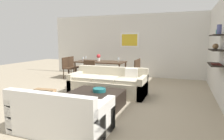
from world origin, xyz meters
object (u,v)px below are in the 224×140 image
object	(u,v)px
loveseat_white	(61,115)
wine_glass_left_near	(83,58)
decorative_bowl	(99,90)
centerpiece_vase	(99,57)
dining_chair_left_far	(73,65)
dining_chair_right_far	(136,68)
dining_chair_left_near	(68,66)
wine_glass_right_far	(118,59)
dining_chair_foot	(91,70)
dining_table	(100,63)
dining_chair_right_near	(133,70)
wine_glass_left_far	(86,58)
sofa_beige	(108,84)
coffee_table	(96,99)

from	to	relation	value
loveseat_white	wine_glass_left_near	world-z (taller)	wine_glass_left_near
decorative_bowl	centerpiece_vase	distance (m)	3.45
loveseat_white	dining_chair_left_far	size ratio (longest dim) A/B	1.88
wine_glass_left_near	dining_chair_right_far	bearing A→B (deg)	8.69
dining_chair_left_near	wine_glass_right_far	world-z (taller)	wine_glass_right_far
loveseat_white	dining_chair_foot	bearing A→B (deg)	108.67
loveseat_white	dining_table	xyz separation A→B (m)	(-1.21, 4.45, 0.39)
dining_chair_right_far	loveseat_white	bearing A→B (deg)	-92.37
loveseat_white	dining_chair_right_near	size ratio (longest dim) A/B	1.88
dining_chair_foot	wine_glass_left_far	distance (m)	1.28
dining_chair_right_near	dining_chair_right_far	xyz separation A→B (m)	(0.00, 0.42, 0.00)
wine_glass_right_far	decorative_bowl	bearing A→B (deg)	-79.32
dining_chair_left_far	wine_glass_left_near	size ratio (longest dim) A/B	5.52
dining_chair_right_far	wine_glass_right_far	size ratio (longest dim) A/B	5.22
loveseat_white	dining_table	size ratio (longest dim) A/B	0.83
dining_chair_foot	wine_glass_left_far	xyz separation A→B (m)	(-0.72, 0.99, 0.36)
dining_chair_right_far	dining_chair_right_near	bearing A→B (deg)	-90.00
sofa_beige	loveseat_white	bearing A→B (deg)	-87.35
decorative_bowl	wine_glass_left_near	distance (m)	3.61
wine_glass_left_far	wine_glass_left_near	world-z (taller)	wine_glass_left_far
wine_glass_right_far	centerpiece_vase	world-z (taller)	centerpiece_vase
dining_chair_foot	dining_chair_right_far	distance (m)	1.77
dining_chair_left_near	dining_table	bearing A→B (deg)	8.51
decorative_bowl	wine_glass_right_far	xyz separation A→B (m)	(-0.60, 3.18, 0.44)
decorative_bowl	dining_chair_foot	distance (m)	2.56
loveseat_white	decorative_bowl	bearing A→B (deg)	85.28
coffee_table	wine_glass_left_near	distance (m)	3.63
coffee_table	dining_chair_left_far	world-z (taller)	dining_chair_left_far
dining_chair_right_near	sofa_beige	bearing A→B (deg)	-100.40
loveseat_white	dining_chair_right_far	bearing A→B (deg)	87.63
dining_table	dining_chair_right_near	world-z (taller)	dining_chair_right_near
loveseat_white	dining_chair_left_near	distance (m)	4.98
dining_chair_right_near	centerpiece_vase	xyz separation A→B (m)	(-1.50, 0.25, 0.40)
dining_table	wine_glass_right_far	distance (m)	0.75
sofa_beige	loveseat_white	size ratio (longest dim) A/B	1.35
sofa_beige	wine_glass_left_far	bearing A→B (deg)	131.94
dining_chair_right_far	dining_chair_left_far	bearing A→B (deg)	180.00
dining_chair_left_far	dining_chair_left_near	bearing A→B (deg)	-90.00
sofa_beige	coffee_table	size ratio (longest dim) A/B	1.84
dining_chair_right_far	centerpiece_vase	world-z (taller)	centerpiece_vase
dining_chair_left_near	coffee_table	bearing A→B (deg)	-47.46
dining_chair_left_far	dining_chair_foot	bearing A→B (deg)	-37.68
loveseat_white	centerpiece_vase	xyz separation A→B (m)	(-1.30, 4.49, 0.61)
dining_chair_left_far	wine_glass_left_far	world-z (taller)	wine_glass_left_far
dining_table	dining_chair_left_near	distance (m)	1.43
dining_chair_left_near	wine_glass_left_far	bearing A→B (deg)	25.59
wine_glass_left_near	dining_table	bearing A→B (deg)	9.06
dining_chair_left_far	dining_chair_right_near	bearing A→B (deg)	-8.51
sofa_beige	dining_table	size ratio (longest dim) A/B	1.12
coffee_table	wine_glass_left_far	bearing A→B (deg)	121.52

